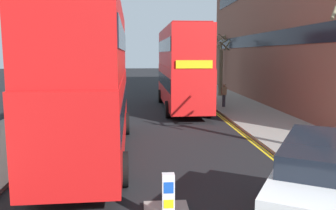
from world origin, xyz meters
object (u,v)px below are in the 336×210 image
taxi_minivan (327,196)px  pedestrian_far (224,95)px  double_decker_bus_oncoming (181,66)px  keep_left_bollard (168,199)px  double_decker_bus_away (90,76)px

taxi_minivan → pedestrian_far: size_ratio=3.14×
double_decker_bus_oncoming → taxi_minivan: 17.89m
double_decker_bus_oncoming → taxi_minivan: bearing=-87.3°
taxi_minivan → pedestrian_far: 17.82m
double_decker_bus_oncoming → keep_left_bollard: bearing=-97.6°
keep_left_bollard → double_decker_bus_oncoming: bearing=82.4°
keep_left_bollard → double_decker_bus_oncoming: size_ratio=0.10×
keep_left_bollard → taxi_minivan: size_ratio=0.22×
double_decker_bus_away → pedestrian_far: size_ratio=6.71×
keep_left_bollard → taxi_minivan: (3.07, -1.12, 0.46)m
double_decker_bus_away → double_decker_bus_oncoming: bearing=66.6°
keep_left_bollard → pedestrian_far: pedestrian_far is taller
double_decker_bus_away → taxi_minivan: double_decker_bus_away is taller
taxi_minivan → pedestrian_far: (2.18, 17.69, -0.08)m
double_decker_bus_away → pedestrian_far: (7.73, 10.82, -2.04)m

